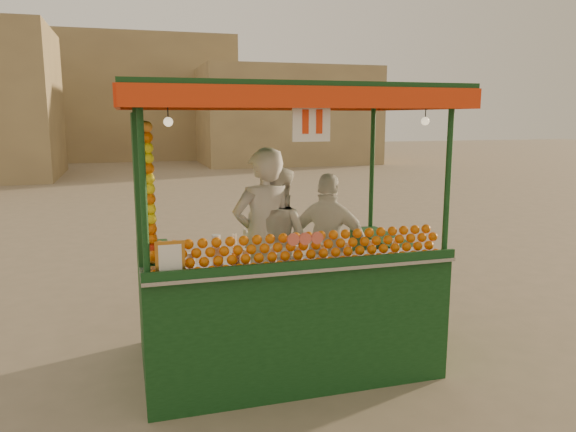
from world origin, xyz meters
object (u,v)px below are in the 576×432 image
object	(u,v)px
juice_cart	(279,280)
vendor_right	(329,245)
vendor_middle	(274,245)
vendor_left	(264,239)

from	to	relation	value
juice_cart	vendor_right	distance (m)	0.86
vendor_middle	vendor_right	size ratio (longest dim) A/B	1.07
juice_cart	vendor_right	bearing A→B (deg)	33.42
juice_cart	vendor_right	xyz separation A→B (m)	(0.70, 0.46, 0.20)
juice_cart	vendor_right	size ratio (longest dim) A/B	1.94
juice_cart	vendor_left	world-z (taller)	juice_cart
juice_cart	vendor_left	distance (m)	0.47
vendor_right	vendor_middle	bearing A→B (deg)	36.72
vendor_left	vendor_right	bearing A→B (deg)	-179.37
juice_cart	vendor_middle	bearing A→B (deg)	80.37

